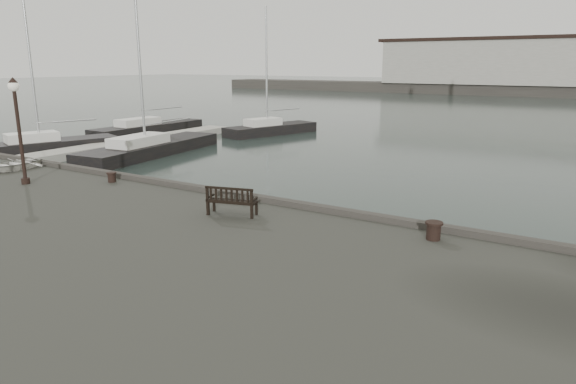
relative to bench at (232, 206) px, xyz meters
The scene contains 12 objects.
ground 2.64m from the bench, 94.07° to the left, with size 400.00×400.00×0.00m, color black.
pontoon 23.44m from the bench, 149.43° to the left, with size 2.00×24.00×0.50m, color #A29F96.
breakwater 94.04m from the bench, 92.86° to the left, with size 140.00×9.50×12.20m.
bench is the anchor object (origin of this frame).
bollard_left 6.57m from the bench, behind, with size 0.36×0.36×0.37m, color black.
bollard_right 5.72m from the bench, ahead, with size 0.44×0.44×0.46m, color black.
lamp_post 9.27m from the bench, behind, with size 0.39×0.39×3.85m.
dinghy 11.84m from the bench, behind, with size 1.61×2.25×0.47m, color silver.
yacht_a 25.01m from the bench, 157.98° to the left, with size 5.37×9.38×12.52m.
yacht_b 31.50m from the bench, 141.09° to the left, with size 2.68×10.91×14.21m.
yacht_c 20.61m from the bench, 142.95° to the left, with size 4.01×11.70×15.16m.
yacht_d 29.31m from the bench, 121.47° to the left, with size 4.71×8.88×10.94m.
Camera 1 is at (9.12, -13.26, 5.88)m, focal length 32.00 mm.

